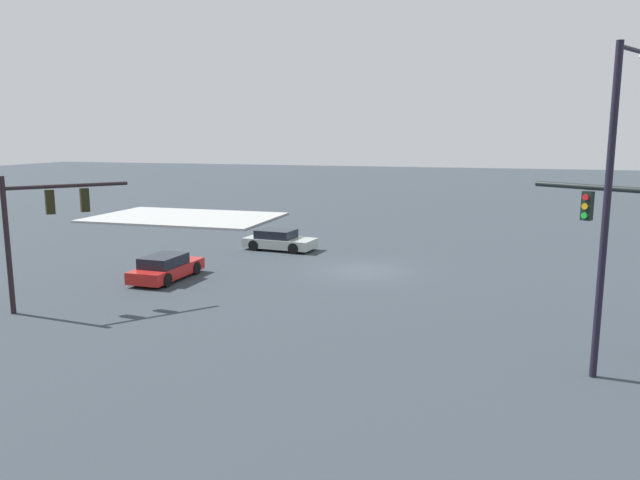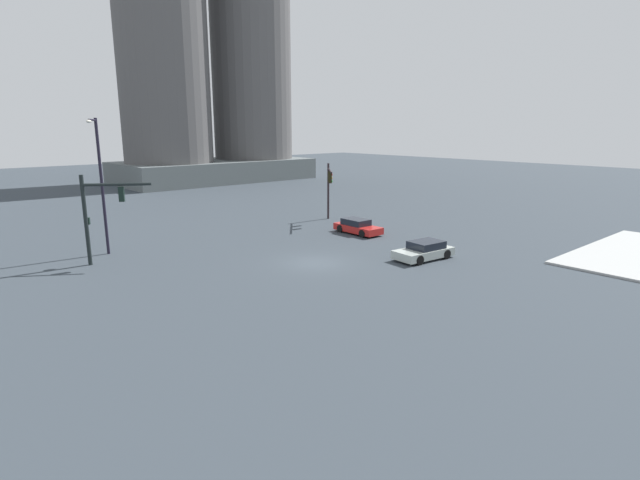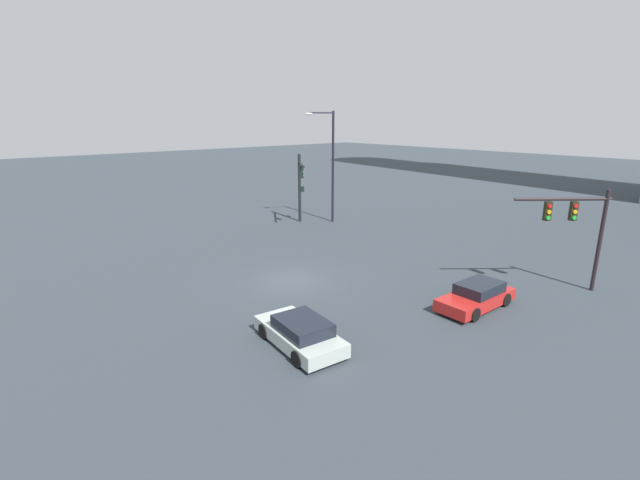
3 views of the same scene
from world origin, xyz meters
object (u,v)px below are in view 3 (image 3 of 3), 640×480
traffic_signal_near_corner (300,181)px  traffic_signal_opposite_side (578,222)px  streetlamp_curved_arm (330,160)px  sedan_car_waiting_far (477,296)px  sedan_car_approaching (300,333)px

traffic_signal_near_corner → traffic_signal_opposite_side: traffic_signal_near_corner is taller
traffic_signal_near_corner → streetlamp_curved_arm: streetlamp_curved_arm is taller
traffic_signal_opposite_side → sedan_car_waiting_far: bearing=20.0°
sedan_car_waiting_far → sedan_car_approaching: bearing=-14.7°
streetlamp_curved_arm → sedan_car_waiting_far: bearing=98.3°
traffic_signal_opposite_side → traffic_signal_near_corner: bearing=-47.3°
traffic_signal_near_corner → streetlamp_curved_arm: (1.08, 2.36, 1.65)m
traffic_signal_opposite_side → streetlamp_curved_arm: 20.04m
sedan_car_approaching → sedan_car_waiting_far: size_ratio=1.02×
traffic_signal_near_corner → streetlamp_curved_arm: bearing=98.7°
sedan_car_approaching → traffic_signal_opposite_side: bearing=-101.3°
traffic_signal_near_corner → sedan_car_approaching: 21.29m
traffic_signal_opposite_side → sedan_car_waiting_far: 6.70m
sedan_car_approaching → traffic_signal_near_corner: bearing=-32.0°
streetlamp_curved_arm → sedan_car_waiting_far: streetlamp_curved_arm is taller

